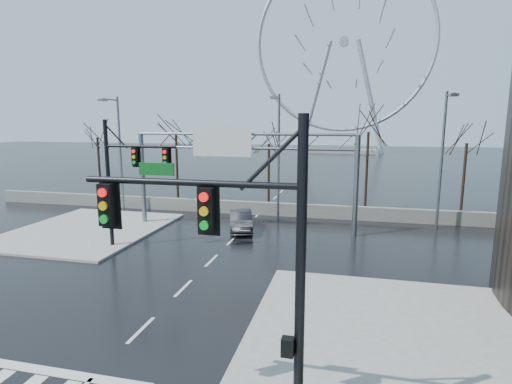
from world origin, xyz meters
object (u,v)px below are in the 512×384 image
(signal_mast_far, at_px, (124,172))
(sign_gantry, at_px, (238,160))
(signal_mast_near, at_px, (243,249))
(ferris_wheel, at_px, (344,49))
(car, at_px, (241,220))

(signal_mast_far, height_order, sign_gantry, signal_mast_far)
(signal_mast_near, height_order, sign_gantry, signal_mast_near)
(ferris_wheel, bearing_deg, sign_gantry, -93.84)
(signal_mast_near, distance_m, sign_gantry, 19.79)
(signal_mast_far, relative_size, car, 1.77)
(sign_gantry, bearing_deg, signal_mast_near, -73.81)
(signal_mast_far, xyz_separation_m, sign_gantry, (5.49, 6.00, 0.35))
(sign_gantry, xyz_separation_m, ferris_wheel, (5.38, 80.04, 20.95))
(signal_mast_near, bearing_deg, ferris_wheel, 90.08)
(signal_mast_near, distance_m, signal_mast_far, 17.03)
(signal_mast_far, bearing_deg, signal_mast_near, -49.74)
(sign_gantry, distance_m, ferris_wheel, 82.91)
(sign_gantry, relative_size, car, 3.63)
(ferris_wheel, height_order, car, ferris_wheel)
(signal_mast_far, height_order, car, signal_mast_far)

